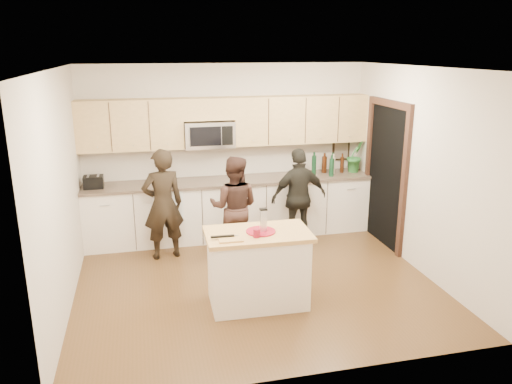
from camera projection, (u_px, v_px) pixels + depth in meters
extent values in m
plane|color=#52351C|center=(255.00, 281.00, 6.49)|extent=(4.50, 4.50, 0.00)
cube|color=beige|center=(227.00, 150.00, 7.98)|extent=(4.50, 0.02, 2.70)
cube|color=beige|center=(308.00, 240.00, 4.24)|extent=(4.50, 0.02, 2.70)
cube|color=beige|center=(61.00, 193.00, 5.62)|extent=(0.02, 4.00, 2.70)
cube|color=beige|center=(420.00, 171.00, 6.61)|extent=(0.02, 4.00, 2.70)
cube|color=white|center=(255.00, 68.00, 5.74)|extent=(4.50, 4.00, 0.02)
cube|color=white|center=(231.00, 209.00, 7.94)|extent=(4.50, 0.62, 0.90)
cube|color=brown|center=(231.00, 181.00, 7.80)|extent=(4.50, 0.66, 0.04)
cube|color=tan|center=(130.00, 125.00, 7.37)|extent=(1.55, 0.33, 0.75)
cube|color=tan|center=(300.00, 119.00, 7.95)|extent=(2.17, 0.33, 0.75)
cube|color=tan|center=(208.00, 109.00, 7.57)|extent=(0.78, 0.33, 0.33)
cube|color=silver|center=(209.00, 134.00, 7.65)|extent=(0.76, 0.40, 0.40)
cube|color=black|center=(206.00, 137.00, 7.44)|extent=(0.47, 0.01, 0.29)
cube|color=black|center=(227.00, 136.00, 7.51)|extent=(0.17, 0.01, 0.29)
cube|color=black|center=(386.00, 177.00, 7.53)|extent=(0.02, 1.05, 2.10)
cube|color=#321C13|center=(404.00, 187.00, 6.99)|extent=(0.06, 0.10, 2.10)
cube|color=#321C13|center=(368.00, 168.00, 8.06)|extent=(0.06, 0.10, 2.10)
cube|color=#321C13|center=(390.00, 103.00, 7.22)|extent=(0.06, 1.25, 0.10)
cube|color=black|center=(341.00, 149.00, 8.42)|extent=(0.30, 0.03, 0.38)
cube|color=tan|center=(341.00, 149.00, 8.40)|extent=(0.24, 0.00, 0.32)
cube|color=white|center=(172.00, 204.00, 7.37)|extent=(0.34, 0.01, 0.48)
cube|color=white|center=(170.00, 184.00, 7.58)|extent=(0.34, 0.60, 0.01)
cube|color=white|center=(258.00, 270.00, 5.82)|extent=(1.12, 0.67, 0.85)
cube|color=tan|center=(258.00, 234.00, 5.70)|extent=(1.22, 0.73, 0.05)
cylinder|color=maroon|center=(261.00, 231.00, 5.69)|extent=(0.34, 0.34, 0.02)
cube|color=silver|center=(263.00, 220.00, 5.66)|extent=(0.07, 0.06, 0.25)
cube|color=black|center=(263.00, 209.00, 5.62)|extent=(0.08, 0.06, 0.02)
cylinder|color=maroon|center=(257.00, 233.00, 5.52)|extent=(0.08, 0.08, 0.10)
cube|color=tan|center=(231.00, 240.00, 5.44)|extent=(0.27, 0.17, 0.02)
cube|color=black|center=(222.00, 236.00, 5.48)|extent=(0.26, 0.04, 0.02)
cube|color=silver|center=(230.00, 236.00, 5.51)|extent=(0.19, 0.03, 0.01)
cube|color=black|center=(94.00, 182.00, 7.32)|extent=(0.28, 0.23, 0.18)
cube|color=silver|center=(88.00, 176.00, 7.27)|extent=(0.03, 0.16, 0.00)
cube|color=silver|center=(98.00, 176.00, 7.31)|extent=(0.03, 0.16, 0.00)
cylinder|color=#10311B|center=(314.00, 164.00, 8.04)|extent=(0.07, 0.07, 0.38)
cylinder|color=#321609|center=(324.00, 163.00, 8.19)|extent=(0.08, 0.08, 0.33)
cylinder|color=#BAAF92|center=(333.00, 164.00, 8.14)|extent=(0.06, 0.06, 0.33)
cylinder|color=#10311B|center=(333.00, 163.00, 8.18)|extent=(0.07, 0.07, 0.34)
cylinder|color=#321609|center=(342.00, 163.00, 8.20)|extent=(0.06, 0.06, 0.32)
cylinder|color=#10311B|center=(332.00, 166.00, 7.95)|extent=(0.08, 0.08, 0.35)
imported|color=#2F7733|center=(355.00, 156.00, 8.22)|extent=(0.36, 0.32, 0.54)
imported|color=black|center=(163.00, 204.00, 7.04)|extent=(0.64, 0.48, 1.60)
imported|color=#341F1A|center=(234.00, 207.00, 7.10)|extent=(0.87, 0.77, 1.48)
imported|color=black|center=(299.00, 197.00, 7.54)|extent=(0.91, 0.45, 1.50)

